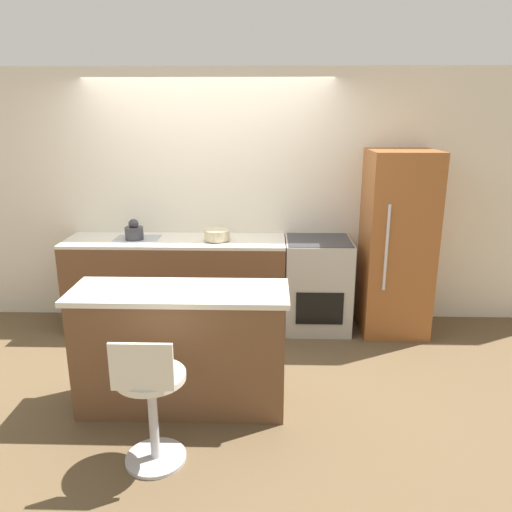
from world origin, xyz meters
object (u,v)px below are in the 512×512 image
object	(u,v)px
stool_chair	(151,401)
mixing_bowl	(217,235)
oven_range	(317,284)
kettle	(134,231)
refrigerator	(396,244)

from	to	relation	value
stool_chair	mixing_bowl	size ratio (longest dim) A/B	3.62
oven_range	mixing_bowl	bearing A→B (deg)	-178.25
stool_chair	kettle	size ratio (longest dim) A/B	4.44
oven_range	kettle	world-z (taller)	kettle
oven_range	stool_chair	distance (m)	2.47
oven_range	kettle	distance (m)	1.93
oven_range	mixing_bowl	xyz separation A→B (m)	(-1.02, -0.03, 0.53)
oven_range	refrigerator	distance (m)	0.89
stool_chair	mixing_bowl	bearing A→B (deg)	84.39
refrigerator	stool_chair	bearing A→B (deg)	-133.24
stool_chair	refrigerator	bearing A→B (deg)	46.76
refrigerator	mixing_bowl	bearing A→B (deg)	-179.68
oven_range	kettle	bearing A→B (deg)	-179.04
stool_chair	mixing_bowl	xyz separation A→B (m)	(0.21, 2.11, 0.54)
refrigerator	mixing_bowl	distance (m)	1.79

